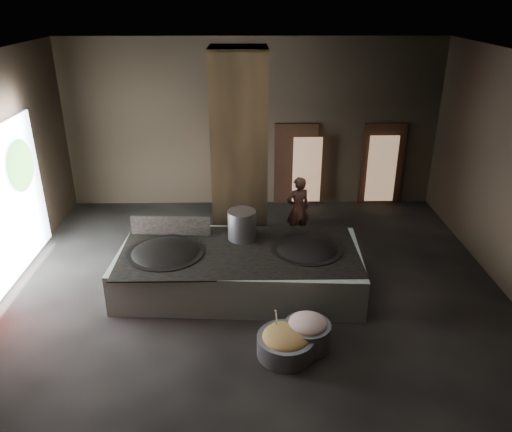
{
  "coord_description": "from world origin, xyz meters",
  "views": [
    {
      "loc": [
        -0.12,
        -8.67,
        5.51
      ],
      "look_at": [
        0.04,
        0.77,
        1.25
      ],
      "focal_mm": 35.0,
      "sensor_mm": 36.0,
      "label": 1
    }
  ],
  "objects_px": {
    "veg_basin": "(286,345)",
    "cook": "(298,209)",
    "hearth_platform": "(240,269)",
    "meat_basin": "(307,335)",
    "wok_right": "(307,252)",
    "wok_left": "(166,256)",
    "stock_pot": "(242,225)"
  },
  "relations": [
    {
      "from": "veg_basin",
      "to": "cook",
      "type": "bearing_deg",
      "value": 82.21
    },
    {
      "from": "hearth_platform",
      "to": "meat_basin",
      "type": "xyz_separation_m",
      "value": [
        1.16,
        -1.88,
        -0.2
      ]
    },
    {
      "from": "veg_basin",
      "to": "wok_right",
      "type": "bearing_deg",
      "value": 75.25
    },
    {
      "from": "wok_left",
      "to": "wok_right",
      "type": "distance_m",
      "value": 2.8
    },
    {
      "from": "hearth_platform",
      "to": "veg_basin",
      "type": "height_order",
      "value": "hearth_platform"
    },
    {
      "from": "hearth_platform",
      "to": "wok_left",
      "type": "relative_size",
      "value": 3.17
    },
    {
      "from": "hearth_platform",
      "to": "cook",
      "type": "distance_m",
      "value": 2.54
    },
    {
      "from": "wok_left",
      "to": "stock_pot",
      "type": "xyz_separation_m",
      "value": [
        1.5,
        0.6,
        0.38
      ]
    },
    {
      "from": "hearth_platform",
      "to": "stock_pot",
      "type": "relative_size",
      "value": 7.67
    },
    {
      "from": "wok_left",
      "to": "stock_pot",
      "type": "distance_m",
      "value": 1.66
    },
    {
      "from": "hearth_platform",
      "to": "meat_basin",
      "type": "height_order",
      "value": "hearth_platform"
    },
    {
      "from": "wok_right",
      "to": "wok_left",
      "type": "bearing_deg",
      "value": -177.95
    },
    {
      "from": "wok_right",
      "to": "meat_basin",
      "type": "xyz_separation_m",
      "value": [
        -0.19,
        -1.93,
        -0.53
      ]
    },
    {
      "from": "hearth_platform",
      "to": "wok_left",
      "type": "distance_m",
      "value": 1.49
    },
    {
      "from": "stock_pot",
      "to": "meat_basin",
      "type": "height_order",
      "value": "stock_pot"
    },
    {
      "from": "hearth_platform",
      "to": "meat_basin",
      "type": "distance_m",
      "value": 2.22
    },
    {
      "from": "cook",
      "to": "veg_basin",
      "type": "distance_m",
      "value": 4.29
    },
    {
      "from": "meat_basin",
      "to": "wok_right",
      "type": "bearing_deg",
      "value": 84.48
    },
    {
      "from": "wok_left",
      "to": "cook",
      "type": "relative_size",
      "value": 0.94
    },
    {
      "from": "hearth_platform",
      "to": "meat_basin",
      "type": "relative_size",
      "value": 6.07
    },
    {
      "from": "veg_basin",
      "to": "meat_basin",
      "type": "relative_size",
      "value": 1.22
    },
    {
      "from": "wok_right",
      "to": "veg_basin",
      "type": "distance_m",
      "value": 2.29
    },
    {
      "from": "stock_pot",
      "to": "cook",
      "type": "relative_size",
      "value": 0.39
    },
    {
      "from": "wok_left",
      "to": "cook",
      "type": "bearing_deg",
      "value": 37.54
    },
    {
      "from": "wok_left",
      "to": "stock_pot",
      "type": "bearing_deg",
      "value": 21.8
    },
    {
      "from": "hearth_platform",
      "to": "wok_left",
      "type": "bearing_deg",
      "value": -174.65
    },
    {
      "from": "meat_basin",
      "to": "stock_pot",
      "type": "bearing_deg",
      "value": 114.64
    },
    {
      "from": "hearth_platform",
      "to": "wok_right",
      "type": "relative_size",
      "value": 3.41
    },
    {
      "from": "stock_pot",
      "to": "cook",
      "type": "bearing_deg",
      "value": 49.96
    },
    {
      "from": "wok_left",
      "to": "cook",
      "type": "distance_m",
      "value": 3.54
    },
    {
      "from": "wok_right",
      "to": "meat_basin",
      "type": "height_order",
      "value": "wok_right"
    },
    {
      "from": "wok_right",
      "to": "cook",
      "type": "bearing_deg",
      "value": 89.71
    }
  ]
}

